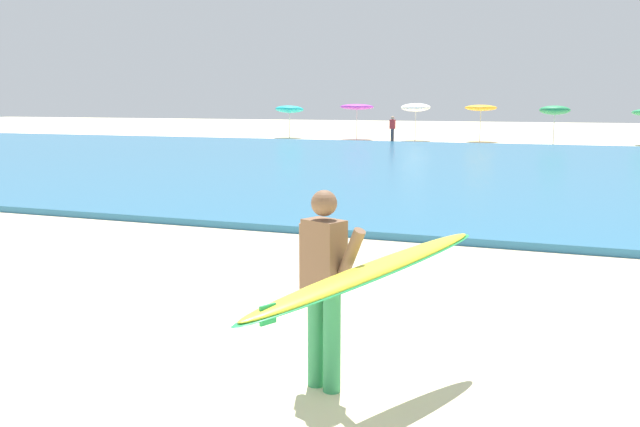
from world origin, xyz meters
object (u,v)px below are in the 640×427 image
(beachgoer_near_row_left, at_px, (392,129))
(beach_umbrella_4, at_px, (555,110))
(beach_umbrella_0, at_px, (289,109))
(beach_umbrella_2, at_px, (416,107))
(surfer_with_board, at_px, (347,277))
(beach_umbrella_3, at_px, (481,108))
(beach_umbrella_1, at_px, (357,107))

(beachgoer_near_row_left, bearing_deg, beach_umbrella_4, 13.20)
(beach_umbrella_0, xyz_separation_m, beach_umbrella_2, (8.75, -0.33, 0.15))
(surfer_with_board, height_order, beach_umbrella_3, beach_umbrella_3)
(beach_umbrella_0, distance_m, beach_umbrella_1, 4.91)
(beach_umbrella_1, xyz_separation_m, beach_umbrella_3, (7.83, 0.36, -0.04))
(beach_umbrella_0, xyz_separation_m, beach_umbrella_1, (4.90, -0.35, 0.17))
(beach_umbrella_3, xyz_separation_m, beachgoer_near_row_left, (-4.55, -3.65, -1.19))
(beach_umbrella_1, xyz_separation_m, beachgoer_near_row_left, (3.28, -3.29, -1.23))
(surfer_with_board, xyz_separation_m, beachgoer_near_row_left, (-9.12, 34.89, -0.19))
(beach_umbrella_2, xyz_separation_m, beach_umbrella_4, (8.33, -1.23, -0.12))
(surfer_with_board, xyz_separation_m, beach_umbrella_0, (-17.29, 38.53, 0.87))
(surfer_with_board, distance_m, beach_umbrella_4, 36.99)
(beach_umbrella_4, bearing_deg, beach_umbrella_3, 160.37)
(beach_umbrella_0, relative_size, beach_umbrella_1, 0.96)
(beach_umbrella_0, height_order, beach_umbrella_4, beach_umbrella_4)
(beach_umbrella_1, distance_m, beach_umbrella_4, 12.25)
(beach_umbrella_2, distance_m, beach_umbrella_4, 8.43)
(surfer_with_board, height_order, beach_umbrella_0, beach_umbrella_0)
(beach_umbrella_0, xyz_separation_m, beach_umbrella_4, (17.08, -1.55, 0.03))
(beach_umbrella_2, bearing_deg, surfer_with_board, -77.40)
(surfer_with_board, distance_m, beach_umbrella_0, 42.24)
(beach_umbrella_2, bearing_deg, beachgoer_near_row_left, -99.84)
(beach_umbrella_0, relative_size, beachgoer_near_row_left, 1.40)
(beach_umbrella_3, relative_size, beach_umbrella_4, 1.00)
(beachgoer_near_row_left, bearing_deg, beach_umbrella_2, 80.16)
(surfer_with_board, height_order, beach_umbrella_1, beach_umbrella_1)
(beach_umbrella_2, relative_size, beachgoer_near_row_left, 1.48)
(beach_umbrella_0, bearing_deg, beach_umbrella_3, 0.02)
(surfer_with_board, bearing_deg, beach_umbrella_3, 96.76)
(beach_umbrella_3, bearing_deg, beach_umbrella_0, -179.98)
(surfer_with_board, xyz_separation_m, beach_umbrella_2, (-8.54, 38.20, 1.02))
(surfer_with_board, bearing_deg, beach_umbrella_2, 102.60)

